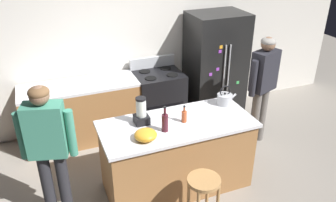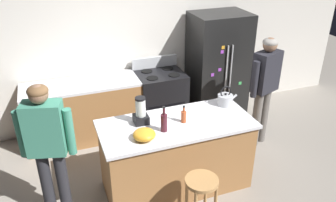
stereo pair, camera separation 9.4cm
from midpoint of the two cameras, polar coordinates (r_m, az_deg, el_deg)
name	(u,v)px [view 1 (the left image)]	position (r m, az deg, el deg)	size (l,w,h in m)	color
ground_plane	(176,184)	(4.71, 0.80, -13.49)	(14.00, 14.00, 0.00)	gray
back_wall	(130,43)	(5.69, -6.69, 9.41)	(8.00, 0.10, 2.70)	silver
kitchen_island	(177,155)	(4.42, 0.83, -8.83)	(1.86, 0.83, 0.94)	#9E6B3D
back_counter_run	(90,111)	(5.53, -13.08, -1.62)	(2.00, 0.64, 0.94)	#9E6B3D
refrigerator	(215,67)	(5.91, 7.26, 5.54)	(0.90, 0.73, 1.82)	black
stove_range	(159,99)	(5.73, -2.02, 0.31)	(0.76, 0.65, 1.12)	black
person_by_island_left	(48,144)	(3.88, -19.74, -6.59)	(0.59, 0.32, 1.67)	#26262B
person_by_sink_right	(263,81)	(5.21, 14.84, 3.11)	(0.59, 0.34, 1.69)	#66605B
bar_stool	(203,190)	(3.85, 5.12, -14.35)	(0.36, 0.36, 0.67)	#B7844C
blender_appliance	(141,113)	(4.10, -5.06, -1.92)	(0.17, 0.17, 0.34)	black
bottle_wine	(165,122)	(3.94, -1.19, -3.49)	(0.08, 0.08, 0.32)	#471923
bottle_cooking_sauce	(184,116)	(4.14, 2.02, -2.49)	(0.06, 0.06, 0.22)	#B24C26
mixing_bowl	(146,135)	(3.84, -4.39, -5.57)	(0.25, 0.25, 0.11)	orange
tea_kettle	(225,99)	(4.60, 8.72, 0.37)	(0.28, 0.20, 0.27)	#B7BABF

